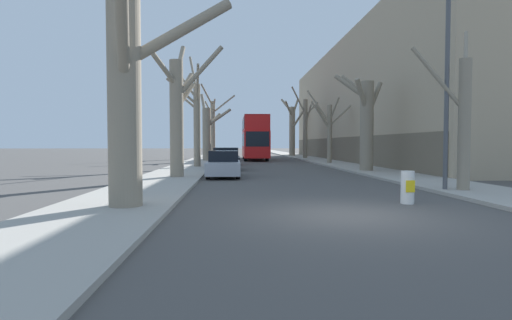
% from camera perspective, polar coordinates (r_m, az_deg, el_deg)
% --- Properties ---
extents(ground_plane, '(300.00, 300.00, 0.00)m').
position_cam_1_polar(ground_plane, '(10.08, 12.58, -7.65)').
color(ground_plane, '#4C4947').
extents(sidewalk_left, '(3.21, 120.00, 0.12)m').
position_cam_1_polar(sidewalk_left, '(59.67, -6.21, 0.68)').
color(sidewalk_left, '#A39E93').
rests_on(sidewalk_left, ground).
extents(sidewalk_right, '(3.21, 120.00, 0.12)m').
position_cam_1_polar(sidewalk_right, '(60.20, 5.16, 0.70)').
color(sidewalk_right, '#A39E93').
rests_on(sidewalk_right, ground).
extents(building_facade_right, '(10.08, 44.80, 11.81)m').
position_cam_1_polar(building_facade_right, '(43.50, 17.59, 7.68)').
color(building_facade_right, tan).
rests_on(building_facade_right, ground).
extents(street_tree_left_0, '(3.23, 3.76, 8.59)m').
position_cam_1_polar(street_tree_left_0, '(10.98, -17.57, 10.86)').
color(street_tree_left_0, gray).
rests_on(street_tree_left_0, ground).
extents(street_tree_left_1, '(3.35, 3.60, 6.84)m').
position_cam_1_polar(street_tree_left_1, '(20.18, -11.07, 6.90)').
color(street_tree_left_1, gray).
rests_on(street_tree_left_1, ground).
extents(street_tree_left_2, '(2.48, 3.90, 8.30)m').
position_cam_1_polar(street_tree_left_2, '(29.16, -8.70, 6.14)').
color(street_tree_left_2, gray).
rests_on(street_tree_left_2, ground).
extents(street_tree_left_3, '(3.22, 1.97, 6.81)m').
position_cam_1_polar(street_tree_left_3, '(39.81, -6.94, 4.06)').
color(street_tree_left_3, gray).
rests_on(street_tree_left_3, ground).
extents(street_tree_left_4, '(4.10, 3.82, 8.80)m').
position_cam_1_polar(street_tree_left_4, '(49.33, -6.14, 4.96)').
color(street_tree_left_4, gray).
rests_on(street_tree_left_4, ground).
extents(street_tree_right_0, '(3.34, 2.81, 6.38)m').
position_cam_1_polar(street_tree_right_0, '(16.02, 27.45, 5.77)').
color(street_tree_right_0, gray).
rests_on(street_tree_right_0, ground).
extents(street_tree_right_1, '(3.02, 2.35, 6.15)m').
position_cam_1_polar(street_tree_right_1, '(25.50, 15.39, 5.39)').
color(street_tree_right_1, gray).
rests_on(street_tree_right_1, ground).
extents(street_tree_right_2, '(4.30, 2.09, 6.45)m').
position_cam_1_polar(street_tree_right_2, '(35.15, 10.39, 4.39)').
color(street_tree_right_2, gray).
rests_on(street_tree_right_2, ground).
extents(street_tree_right_3, '(3.22, 1.37, 8.25)m').
position_cam_1_polar(street_tree_right_3, '(46.29, 7.04, 4.78)').
color(street_tree_right_3, gray).
rests_on(street_tree_right_3, ground).
extents(street_tree_right_4, '(2.83, 3.87, 8.23)m').
position_cam_1_polar(street_tree_right_4, '(56.13, 5.19, 4.61)').
color(street_tree_right_4, gray).
rests_on(street_tree_right_4, ground).
extents(double_decker_bus, '(2.56, 10.95, 4.62)m').
position_cam_1_polar(double_decker_bus, '(43.65, -0.19, 3.45)').
color(double_decker_bus, red).
rests_on(double_decker_bus, ground).
extents(parked_car_0, '(1.70, 4.09, 1.38)m').
position_cam_1_polar(parked_car_0, '(21.01, -4.64, -0.65)').
color(parked_car_0, '#9EA3AD').
rests_on(parked_car_0, ground).
extents(parked_car_1, '(1.85, 3.93, 1.49)m').
position_cam_1_polar(parked_car_1, '(26.94, -4.30, 0.09)').
color(parked_car_1, black).
rests_on(parked_car_1, ground).
extents(parked_car_2, '(1.78, 4.14, 1.43)m').
position_cam_1_polar(parked_car_2, '(33.30, -4.07, 0.47)').
color(parked_car_2, maroon).
rests_on(parked_car_2, ground).
extents(lamp_post, '(1.40, 0.20, 8.33)m').
position_cam_1_polar(lamp_post, '(15.94, 25.35, 12.55)').
color(lamp_post, '#4C4F54').
rests_on(lamp_post, ground).
extents(traffic_bollard, '(0.38, 0.39, 0.95)m').
position_cam_1_polar(traffic_bollard, '(12.40, 20.83, -3.66)').
color(traffic_bollard, white).
rests_on(traffic_bollard, ground).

